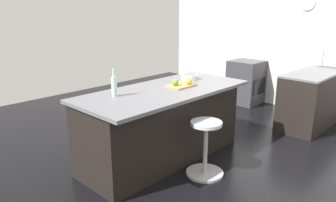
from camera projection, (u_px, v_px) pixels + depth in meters
The scene contains 11 objects.
ground_plane at pixel (181, 156), 4.29m from camera, with size 8.14×8.14×0.00m, color black.
interior_partition_left at pixel (292, 38), 6.09m from camera, with size 0.15×5.60×2.68m.
sink_cabinet at pixel (321, 94), 5.60m from camera, with size 2.25×0.60×1.18m.
oven_range at pixel (246, 82), 6.58m from camera, with size 0.60×0.61×0.87m.
kitchen_island at pixel (162, 124), 4.13m from camera, with size 2.25×1.00×0.93m.
stool_by_window at pixel (205, 150), 3.74m from camera, with size 0.44×0.44×0.66m.
cutting_board at pixel (181, 86), 4.11m from camera, with size 0.36×0.24×0.02m, color tan.
apple_green at pixel (175, 82), 4.07m from camera, with size 0.08×0.08×0.08m, color #609E2D.
apple_yellow at pixel (189, 81), 4.13m from camera, with size 0.09×0.09×0.09m, color gold.
water_bottle at pixel (114, 86), 3.63m from camera, with size 0.06×0.06×0.31m.
fruit_bowl at pixel (190, 77), 4.51m from camera, with size 0.23×0.23×0.07m.
Camera 1 is at (2.96, 2.58, 1.90)m, focal length 34.69 mm.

